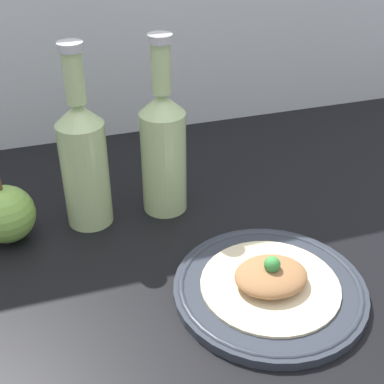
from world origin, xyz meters
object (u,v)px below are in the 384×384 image
(plated_food, at_px, (271,279))
(apple, at_px, (6,214))
(cider_bottle_right, at_px, (163,148))
(plate, at_px, (270,289))
(cider_bottle_left, at_px, (84,159))

(plated_food, relative_size, apple, 1.78)
(cider_bottle_right, height_order, apple, cider_bottle_right)
(plated_food, bearing_deg, plate, -26.57)
(plate, height_order, cider_bottle_right, cider_bottle_right)
(cider_bottle_left, height_order, cider_bottle_right, same)
(cider_bottle_left, bearing_deg, apple, -175.20)
(cider_bottle_left, height_order, apple, cider_bottle_left)
(cider_bottle_right, xyz_separation_m, apple, (-0.25, -0.01, -0.07))
(cider_bottle_left, distance_m, cider_bottle_right, 0.13)
(plate, xyz_separation_m, plated_food, (-0.00, 0.00, 0.02))
(plated_food, relative_size, cider_bottle_right, 0.64)
(plate, height_order, apple, apple)
(cider_bottle_left, bearing_deg, cider_bottle_right, 0.00)
(apple, bearing_deg, cider_bottle_right, 2.41)
(cider_bottle_left, relative_size, cider_bottle_right, 1.00)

